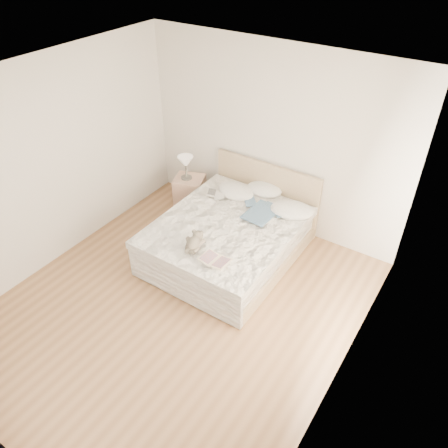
% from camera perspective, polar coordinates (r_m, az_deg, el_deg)
% --- Properties ---
extents(floor, '(4.00, 4.50, 0.00)m').
position_cam_1_polar(floor, '(5.54, -6.02, -10.64)').
color(floor, brown).
rests_on(floor, ground).
extents(ceiling, '(4.00, 4.50, 0.00)m').
position_cam_1_polar(ceiling, '(4.02, -8.53, 16.57)').
color(ceiling, white).
rests_on(ceiling, ground).
extents(wall_back, '(4.00, 0.02, 2.70)m').
position_cam_1_polar(wall_back, '(6.27, 6.26, 10.85)').
color(wall_back, silver).
rests_on(wall_back, ground).
extents(wall_left, '(0.02, 4.50, 2.70)m').
position_cam_1_polar(wall_left, '(5.98, -22.16, 6.90)').
color(wall_left, silver).
rests_on(wall_left, ground).
extents(wall_right, '(0.02, 4.50, 2.70)m').
position_cam_1_polar(wall_right, '(3.93, 16.41, -8.74)').
color(wall_right, silver).
rests_on(wall_right, ground).
extents(window, '(0.02, 1.30, 1.10)m').
position_cam_1_polar(window, '(4.09, 17.93, -5.10)').
color(window, white).
rests_on(window, wall_right).
extents(bed, '(1.72, 2.14, 1.00)m').
position_cam_1_polar(bed, '(6.03, 0.83, -1.76)').
color(bed, tan).
rests_on(bed, floor).
extents(nightstand, '(0.56, 0.53, 0.56)m').
position_cam_1_polar(nightstand, '(7.03, -4.46, 4.03)').
color(nightstand, tan).
rests_on(nightstand, floor).
extents(table_lamp, '(0.27, 0.27, 0.38)m').
position_cam_1_polar(table_lamp, '(6.75, -5.04, 7.96)').
color(table_lamp, '#4C4841').
rests_on(table_lamp, nightstand).
extents(pillow_left, '(0.63, 0.48, 0.17)m').
position_cam_1_polar(pillow_left, '(6.39, 1.57, 4.33)').
color(pillow_left, white).
rests_on(pillow_left, bed).
extents(pillow_middle, '(0.56, 0.42, 0.16)m').
position_cam_1_polar(pillow_middle, '(6.45, 5.27, 4.52)').
color(pillow_middle, white).
rests_on(pillow_middle, bed).
extents(pillow_right, '(0.70, 0.58, 0.18)m').
position_cam_1_polar(pillow_right, '(6.06, 8.86, 1.82)').
color(pillow_right, white).
rests_on(pillow_right, bed).
extents(blouse, '(0.60, 0.63, 0.02)m').
position_cam_1_polar(blouse, '(5.97, 4.90, 1.47)').
color(blouse, '#355371').
rests_on(blouse, bed).
extents(photo_book, '(0.36, 0.31, 0.02)m').
position_cam_1_polar(photo_book, '(6.33, -1.05, 3.90)').
color(photo_book, silver).
rests_on(photo_book, bed).
extents(childrens_book, '(0.38, 0.27, 0.02)m').
position_cam_1_polar(childrens_book, '(5.17, -1.19, -4.79)').
color(childrens_book, '#FFF0C9').
rests_on(childrens_book, bed).
extents(teddy_bear, '(0.31, 0.37, 0.16)m').
position_cam_1_polar(teddy_bear, '(5.34, -4.05, -3.05)').
color(teddy_bear, brown).
rests_on(teddy_bear, bed).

